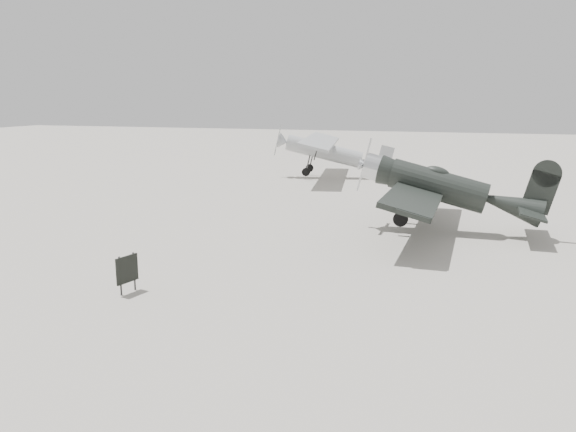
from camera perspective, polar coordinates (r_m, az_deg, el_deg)
name	(u,v)px	position (r m, az deg, el deg)	size (l,w,h in m)	color
ground	(317,285)	(17.22, 2.97, -7.04)	(160.00, 160.00, 0.00)	gray
lowwing_monoplane	(447,189)	(24.35, 15.82, 2.70)	(7.86, 10.92, 3.54)	black
highwing_monoplane	(329,149)	(39.96, 4.19, 6.82)	(8.25, 11.57, 3.27)	#ACB0B2
sign_board	(127,270)	(17.03, -16.03, -5.29)	(0.24, 0.79, 1.16)	#333333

